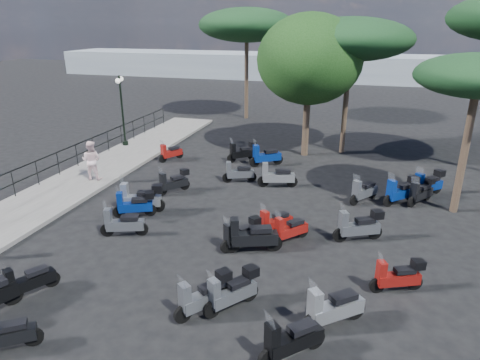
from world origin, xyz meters
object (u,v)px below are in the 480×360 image
(scooter_8, at_px, (29,281))
(scooter_13, at_px, (204,296))
(scooter_17, at_px, (242,152))
(scooter_29, at_px, (428,184))
(scooter_32, at_px, (290,230))
(broadleaf_tree, at_px, (310,59))
(scooter_20, at_px, (333,309))
(scooter_21, at_px, (275,223))
(scooter_23, at_px, (277,176))
(pine_0, at_px, (351,39))
(scooter_9, at_px, (141,198))
(scooter_27, at_px, (359,226))
(scooter_16, at_px, (239,173))
(scooter_28, at_px, (421,192))
(scooter_30, at_px, (401,191))
(scooter_31, at_px, (232,292))
(pine_2, at_px, (247,25))
(scooter_10, at_px, (135,205))
(pine_3, at_px, (479,76))
(scooter_3, at_px, (123,224))
(scooter_14, at_px, (251,237))
(scooter_4, at_px, (174,182))
(scooter_5, at_px, (171,153))
(scooter_25, at_px, (291,340))
(pedestrian_far, at_px, (91,160))
(scooter_22, at_px, (363,192))
(scooter_11, at_px, (266,156))
(lamp_post_2, at_px, (122,106))
(scooter_26, at_px, (398,276))
(scooter_1, at_px, (3,335))
(scooter_15, at_px, (241,235))

(scooter_8, xyz_separation_m, scooter_13, (4.72, 0.61, 0.08))
(scooter_17, height_order, scooter_29, scooter_29)
(scooter_32, relative_size, broadleaf_tree, 0.17)
(scooter_20, bearing_deg, scooter_21, -12.27)
(scooter_23, xyz_separation_m, pine_0, (2.39, 6.32, 5.52))
(scooter_9, distance_m, scooter_29, 11.69)
(scooter_13, bearing_deg, scooter_27, -87.86)
(scooter_17, relative_size, scooter_29, 0.98)
(scooter_16, height_order, pine_0, pine_0)
(scooter_28, bearing_deg, scooter_30, 52.92)
(scooter_31, relative_size, pine_2, 0.18)
(scooter_10, distance_m, pine_2, 18.98)
(scooter_10, distance_m, scooter_31, 6.60)
(pine_2, relative_size, pine_3, 1.33)
(scooter_8, distance_m, broadleaf_tree, 16.38)
(scooter_3, distance_m, scooter_14, 4.46)
(scooter_23, relative_size, scooter_30, 1.25)
(scooter_9, bearing_deg, scooter_4, -25.39)
(scooter_5, bearing_deg, scooter_25, 154.21)
(scooter_3, height_order, scooter_14, scooter_14)
(scooter_17, xyz_separation_m, pine_2, (-2.68, 10.32, 6.13))
(pedestrian_far, xyz_separation_m, scooter_10, (3.67, -2.75, -0.56))
(pedestrian_far, height_order, scooter_8, pedestrian_far)
(pine_0, bearing_deg, scooter_32, -94.91)
(scooter_22, xyz_separation_m, scooter_30, (1.43, 0.27, 0.07))
(scooter_11, bearing_deg, scooter_8, 128.63)
(scooter_17, relative_size, scooter_20, 0.94)
(scooter_10, relative_size, scooter_29, 1.07)
(broadleaf_tree, bearing_deg, scooter_5, -155.53)
(scooter_29, bearing_deg, scooter_30, 92.16)
(lamp_post_2, xyz_separation_m, scooter_21, (10.56, -8.11, -1.98))
(scooter_5, bearing_deg, scooter_27, 176.50)
(scooter_25, bearing_deg, pine_0, -44.58)
(scooter_23, bearing_deg, scooter_16, 69.75)
(scooter_9, relative_size, scooter_26, 1.28)
(scooter_13, relative_size, scooter_25, 1.03)
(scooter_4, distance_m, scooter_27, 7.98)
(scooter_8, relative_size, pine_0, 0.19)
(scooter_14, height_order, scooter_21, scooter_14)
(scooter_1, xyz_separation_m, scooter_17, (1.20, 14.66, 0.08))
(scooter_22, bearing_deg, scooter_9, 58.60)
(scooter_20, xyz_separation_m, scooter_29, (3.07, 9.43, 0.02))
(scooter_10, xyz_separation_m, scooter_26, (9.14, -2.21, -0.03))
(scooter_22, height_order, pine_3, pine_3)
(scooter_9, bearing_deg, scooter_29, -81.78)
(scooter_1, relative_size, scooter_20, 0.89)
(scooter_9, xyz_separation_m, scooter_15, (4.44, -1.58, -0.09))
(lamp_post_2, bearing_deg, scooter_14, -64.43)
(scooter_30, bearing_deg, scooter_13, 105.68)
(scooter_13, height_order, scooter_17, same)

